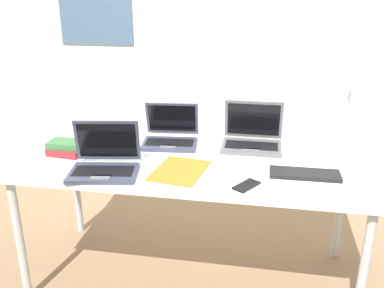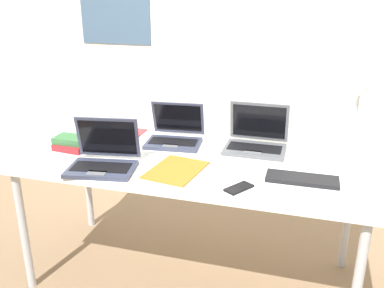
{
  "view_description": "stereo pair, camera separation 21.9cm",
  "coord_description": "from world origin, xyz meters",
  "px_view_note": "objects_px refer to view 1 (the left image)",
  "views": [
    {
      "loc": [
        0.36,
        -2.02,
        1.59
      ],
      "look_at": [
        0.0,
        0.0,
        0.82
      ],
      "focal_mm": 39.71,
      "sensor_mm": 36.0,
      "label": 1
    },
    {
      "loc": [
        0.57,
        -1.97,
        1.59
      ],
      "look_at": [
        0.0,
        0.0,
        0.82
      ],
      "focal_mm": 39.71,
      "sensor_mm": 36.0,
      "label": 2
    }
  ],
  "objects_px": {
    "laptop_center": "(105,162)",
    "laptop_back_left": "(170,136)",
    "desk_lamp": "(348,115)",
    "laptop_front_right": "(252,138)",
    "paper_folder_front_right": "(113,139)",
    "paper_folder_near_mouse": "(180,171)",
    "computer_mouse": "(120,150)",
    "book_stack": "(68,147)",
    "external_keyboard": "(305,174)",
    "cell_phone": "(247,186)"
  },
  "relations": [
    {
      "from": "laptop_center",
      "to": "laptop_back_left",
      "type": "relative_size",
      "value": 1.1
    },
    {
      "from": "desk_lamp",
      "to": "laptop_front_right",
      "type": "bearing_deg",
      "value": -174.78
    },
    {
      "from": "laptop_back_left",
      "to": "paper_folder_front_right",
      "type": "bearing_deg",
      "value": 178.86
    },
    {
      "from": "laptop_center",
      "to": "paper_folder_near_mouse",
      "type": "relative_size",
      "value": 1.16
    },
    {
      "from": "laptop_back_left",
      "to": "computer_mouse",
      "type": "height_order",
      "value": "laptop_back_left"
    },
    {
      "from": "laptop_front_right",
      "to": "computer_mouse",
      "type": "bearing_deg",
      "value": -161.62
    },
    {
      "from": "paper_folder_front_right",
      "to": "laptop_front_right",
      "type": "bearing_deg",
      "value": 1.69
    },
    {
      "from": "laptop_front_right",
      "to": "book_stack",
      "type": "bearing_deg",
      "value": -164.01
    },
    {
      "from": "external_keyboard",
      "to": "cell_phone",
      "type": "relative_size",
      "value": 2.43
    },
    {
      "from": "laptop_back_left",
      "to": "laptop_center",
      "type": "bearing_deg",
      "value": -117.2
    },
    {
      "from": "desk_lamp",
      "to": "book_stack",
      "type": "xyz_separation_m",
      "value": [
        -1.47,
        -0.32,
        -0.16
      ]
    },
    {
      "from": "external_keyboard",
      "to": "paper_folder_front_right",
      "type": "relative_size",
      "value": 1.06
    },
    {
      "from": "paper_folder_near_mouse",
      "to": "cell_phone",
      "type": "bearing_deg",
      "value": -18.48
    },
    {
      "from": "computer_mouse",
      "to": "cell_phone",
      "type": "bearing_deg",
      "value": 5.27
    },
    {
      "from": "laptop_front_right",
      "to": "paper_folder_near_mouse",
      "type": "xyz_separation_m",
      "value": [
        -0.33,
        -0.4,
        -0.04
      ]
    },
    {
      "from": "laptop_center",
      "to": "laptop_back_left",
      "type": "xyz_separation_m",
      "value": [
        0.23,
        0.44,
        -0.0
      ]
    },
    {
      "from": "desk_lamp",
      "to": "laptop_front_right",
      "type": "distance_m",
      "value": 0.52
    },
    {
      "from": "laptop_center",
      "to": "computer_mouse",
      "type": "distance_m",
      "value": 0.24
    },
    {
      "from": "laptop_center",
      "to": "external_keyboard",
      "type": "bearing_deg",
      "value": 7.04
    },
    {
      "from": "laptop_front_right",
      "to": "external_keyboard",
      "type": "height_order",
      "value": "laptop_front_right"
    },
    {
      "from": "cell_phone",
      "to": "paper_folder_front_right",
      "type": "height_order",
      "value": "cell_phone"
    },
    {
      "from": "laptop_back_left",
      "to": "external_keyboard",
      "type": "xyz_separation_m",
      "value": [
        0.73,
        -0.32,
        -0.03
      ]
    },
    {
      "from": "paper_folder_near_mouse",
      "to": "computer_mouse",
      "type": "bearing_deg",
      "value": 154.24
    },
    {
      "from": "laptop_center",
      "to": "paper_folder_front_right",
      "type": "bearing_deg",
      "value": 105.59
    },
    {
      "from": "laptop_center",
      "to": "book_stack",
      "type": "distance_m",
      "value": 0.34
    },
    {
      "from": "external_keyboard",
      "to": "cell_phone",
      "type": "height_order",
      "value": "external_keyboard"
    },
    {
      "from": "cell_phone",
      "to": "paper_folder_near_mouse",
      "type": "bearing_deg",
      "value": -165.42
    },
    {
      "from": "laptop_center",
      "to": "external_keyboard",
      "type": "xyz_separation_m",
      "value": [
        0.95,
        0.12,
        -0.04
      ]
    },
    {
      "from": "laptop_back_left",
      "to": "paper_folder_front_right",
      "type": "xyz_separation_m",
      "value": [
        -0.35,
        0.01,
        -0.04
      ]
    },
    {
      "from": "laptop_front_right",
      "to": "computer_mouse",
      "type": "height_order",
      "value": "laptop_front_right"
    },
    {
      "from": "desk_lamp",
      "to": "cell_phone",
      "type": "bearing_deg",
      "value": -131.72
    },
    {
      "from": "laptop_front_right",
      "to": "laptop_back_left",
      "type": "relative_size",
      "value": 1.0
    },
    {
      "from": "laptop_center",
      "to": "cell_phone",
      "type": "distance_m",
      "value": 0.69
    },
    {
      "from": "laptop_back_left",
      "to": "book_stack",
      "type": "distance_m",
      "value": 0.56
    },
    {
      "from": "desk_lamp",
      "to": "external_keyboard",
      "type": "relative_size",
      "value": 1.21
    },
    {
      "from": "paper_folder_front_right",
      "to": "external_keyboard",
      "type": "bearing_deg",
      "value": -16.95
    },
    {
      "from": "laptop_center",
      "to": "computer_mouse",
      "type": "relative_size",
      "value": 3.76
    },
    {
      "from": "laptop_center",
      "to": "paper_folder_front_right",
      "type": "relative_size",
      "value": 1.16
    },
    {
      "from": "desk_lamp",
      "to": "cell_phone",
      "type": "distance_m",
      "value": 0.78
    },
    {
      "from": "external_keyboard",
      "to": "book_stack",
      "type": "height_order",
      "value": "book_stack"
    },
    {
      "from": "laptop_center",
      "to": "cell_phone",
      "type": "height_order",
      "value": "laptop_center"
    },
    {
      "from": "external_keyboard",
      "to": "cell_phone",
      "type": "distance_m",
      "value": 0.31
    },
    {
      "from": "paper_folder_near_mouse",
      "to": "laptop_back_left",
      "type": "bearing_deg",
      "value": 109.2
    },
    {
      "from": "external_keyboard",
      "to": "book_stack",
      "type": "xyz_separation_m",
      "value": [
        -1.23,
        0.07,
        0.02
      ]
    },
    {
      "from": "laptop_back_left",
      "to": "computer_mouse",
      "type": "bearing_deg",
      "value": -139.27
    },
    {
      "from": "laptop_back_left",
      "to": "book_stack",
      "type": "height_order",
      "value": "laptop_back_left"
    },
    {
      "from": "laptop_front_right",
      "to": "external_keyboard",
      "type": "xyz_separation_m",
      "value": [
        0.27,
        -0.35,
        -0.04
      ]
    },
    {
      "from": "laptop_center",
      "to": "book_stack",
      "type": "relative_size",
      "value": 1.77
    },
    {
      "from": "external_keyboard",
      "to": "paper_folder_front_right",
      "type": "bearing_deg",
      "value": 162.4
    },
    {
      "from": "cell_phone",
      "to": "external_keyboard",
      "type": "bearing_deg",
      "value": 64.53
    }
  ]
}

